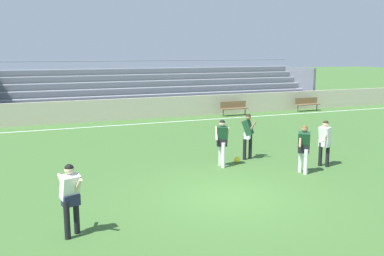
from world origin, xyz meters
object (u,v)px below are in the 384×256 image
(bleacher_stand, at_px, (166,89))
(bench_near_wall_gap, at_px, (234,107))
(player_dark_pressing_high, at_px, (248,132))
(player_dark_trailing_run, at_px, (304,145))
(bench_near_bin, at_px, (307,103))
(soccer_ball, at_px, (237,160))
(player_white_wide_left, at_px, (70,194))
(player_dark_deep_cover, at_px, (222,139))
(player_white_on_ball, at_px, (325,139))

(bleacher_stand, distance_m, bench_near_wall_gap, 4.89)
(bleacher_stand, bearing_deg, player_dark_pressing_high, -95.48)
(bench_near_wall_gap, bearing_deg, player_dark_pressing_high, -114.78)
(player_dark_trailing_run, bearing_deg, bleacher_stand, 88.22)
(bleacher_stand, height_order, bench_near_bin, bleacher_stand)
(bleacher_stand, relative_size, bench_near_wall_gap, 11.92)
(bench_near_bin, distance_m, soccer_ball, 14.91)
(player_dark_pressing_high, xyz_separation_m, player_white_wide_left, (-6.87, -4.47, -0.06))
(player_dark_trailing_run, bearing_deg, bench_near_bin, 52.59)
(player_dark_deep_cover, distance_m, player_white_wide_left, 6.77)
(player_dark_deep_cover, xyz_separation_m, soccer_ball, (0.74, 0.24, -0.88))
(bleacher_stand, bearing_deg, soccer_ball, -97.83)
(bench_near_bin, height_order, player_dark_pressing_high, player_dark_pressing_high)
(bleacher_stand, height_order, player_dark_trailing_run, bleacher_stand)
(bleacher_stand, relative_size, player_white_on_ball, 13.08)
(player_dark_pressing_high, relative_size, player_white_wide_left, 1.05)
(player_dark_deep_cover, bearing_deg, player_white_wide_left, -144.78)
(player_dark_pressing_high, distance_m, soccer_ball, 1.15)
(player_white_on_ball, xyz_separation_m, player_white_wide_left, (-8.88, -2.59, -0.00))
(bench_near_wall_gap, distance_m, player_dark_deep_cover, 12.09)
(bleacher_stand, height_order, bench_near_wall_gap, bleacher_stand)
(bench_near_bin, bearing_deg, bench_near_wall_gap, 180.00)
(player_white_on_ball, bearing_deg, bench_near_wall_gap, 77.67)
(bench_near_wall_gap, relative_size, player_dark_deep_cover, 1.08)
(bench_near_bin, relative_size, player_white_on_ball, 1.10)
(bleacher_stand, height_order, soccer_ball, bleacher_stand)
(player_dark_deep_cover, distance_m, player_white_on_ball, 3.60)
(player_dark_pressing_high, relative_size, soccer_ball, 7.83)
(bench_near_bin, xyz_separation_m, player_dark_deep_cover, (-11.53, -10.52, 0.45))
(bleacher_stand, bearing_deg, bench_near_bin, -21.35)
(player_dark_trailing_run, bearing_deg, player_white_on_ball, 19.97)
(bench_near_bin, height_order, player_white_wide_left, player_white_wide_left)
(bleacher_stand, distance_m, player_dark_deep_cover, 14.26)
(bench_near_wall_gap, xyz_separation_m, player_dark_trailing_run, (-3.80, -12.28, 0.42))
(bench_near_wall_gap, height_order, player_dark_pressing_high, player_dark_pressing_high)
(player_dark_deep_cover, bearing_deg, bench_near_bin, 42.38)
(bleacher_stand, xyz_separation_m, bench_near_wall_gap, (3.31, -3.48, -0.95))
(bench_near_wall_gap, height_order, bench_near_bin, same)
(bench_near_wall_gap, height_order, player_dark_deep_cover, player_dark_deep_cover)
(player_dark_deep_cover, xyz_separation_m, player_dark_trailing_run, (2.14, -1.76, -0.03))
(player_dark_deep_cover, xyz_separation_m, player_white_on_ball, (3.35, -1.32, -0.02))
(bench_near_bin, bearing_deg, player_white_wide_left, -139.78)
(player_white_on_ball, distance_m, player_white_wide_left, 9.25)
(player_dark_trailing_run, bearing_deg, player_white_wide_left, -164.37)
(player_dark_pressing_high, height_order, player_white_wide_left, player_dark_pressing_high)
(player_dark_trailing_run, relative_size, player_white_on_ball, 0.99)
(bleacher_stand, xyz_separation_m, player_white_on_ball, (0.72, -15.32, -0.52))
(player_white_wide_left, bearing_deg, bleacher_stand, 65.50)
(soccer_ball, bearing_deg, player_dark_pressing_high, 28.27)
(bleacher_stand, distance_m, bench_near_bin, 9.61)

